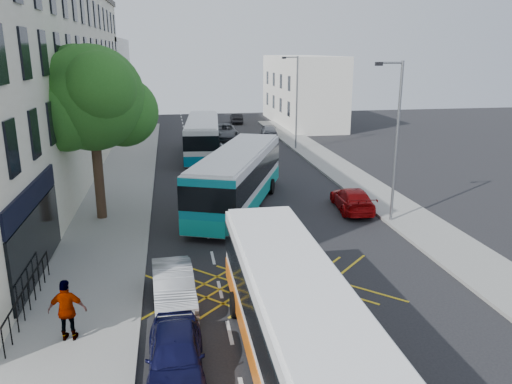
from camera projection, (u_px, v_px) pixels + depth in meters
name	position (u px, v px, depth m)	size (l,w,h in m)	color
ground	(360.00, 381.00, 13.48)	(120.00, 120.00, 0.00)	black
pavement_left	(102.00, 218.00, 26.28)	(5.00, 70.00, 0.15)	gray
pavement_right	(388.00, 203.00, 28.91)	(3.00, 70.00, 0.15)	gray
terrace_main	(24.00, 80.00, 32.54)	(8.30, 45.00, 13.50)	beige
terrace_far	(92.00, 81.00, 61.94)	(8.00, 20.00, 10.00)	silver
building_right	(302.00, 90.00, 59.68)	(6.00, 18.00, 8.00)	silver
street_tree	(91.00, 99.00, 24.55)	(6.30, 5.70, 8.80)	#382619
lamp_near	(395.00, 134.00, 24.61)	(1.45, 0.15, 8.00)	slate
lamp_far	(296.00, 98.00, 43.56)	(1.45, 0.15, 8.00)	slate
railings	(29.00, 295.00, 16.72)	(0.08, 5.60, 1.14)	black
bus_near	(292.00, 315.00, 13.70)	(2.75, 10.83, 3.04)	silver
bus_mid	(238.00, 178.00, 27.85)	(6.86, 11.91, 3.30)	silver
bus_far	(203.00, 137.00, 41.59)	(3.62, 11.47, 3.17)	silver
motorbike	(300.00, 373.00, 12.37)	(0.63, 2.15, 1.91)	black
parked_car_blue	(176.00, 355.00, 13.54)	(1.55, 3.86, 1.31)	black
parked_car_silver	(173.00, 286.00, 17.47)	(1.39, 4.00, 1.32)	#96999D
red_hatchback	(352.00, 199.00, 27.75)	(1.78, 4.37, 1.27)	#9D0608
distant_car_grey	(225.00, 132.00, 50.15)	(2.43, 5.27, 1.46)	#474A4F
distant_car_silver	(269.00, 130.00, 51.52)	(1.54, 3.82, 1.30)	#9D9FA5
distant_car_dark	(236.00, 118.00, 61.02)	(1.29, 3.70, 1.22)	black
pedestrian_far	(67.00, 310.00, 14.91)	(1.14, 0.48, 1.95)	gray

